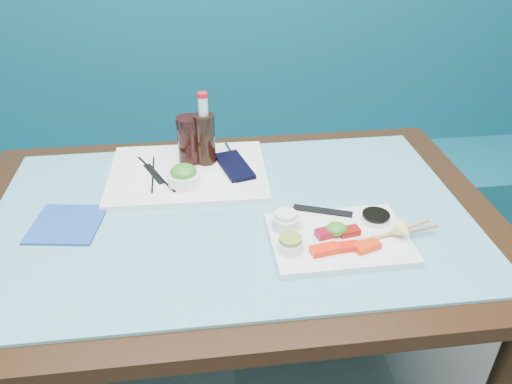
{
  "coord_description": "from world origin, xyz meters",
  "views": [
    {
      "loc": [
        -0.07,
        0.39,
        1.5
      ],
      "look_at": [
        0.07,
        1.47,
        0.8
      ],
      "focal_mm": 35.0,
      "sensor_mm": 36.0,
      "label": 1
    }
  ],
  "objects": [
    {
      "name": "seaweed_garnish",
      "position": [
        0.24,
        1.31,
        0.79
      ],
      "size": [
        0.06,
        0.06,
        0.03
      ],
      "primitive_type": "ellipsoid",
      "rotation": [
        0.0,
        0.0,
        -0.26
      ],
      "color": "#36811D",
      "rests_on": "sashimi_plate"
    },
    {
      "name": "seaweed_bowl",
      "position": [
        -0.12,
        1.58,
        0.79
      ],
      "size": [
        0.11,
        0.11,
        0.04
      ],
      "primitive_type": "cylinder",
      "rotation": [
        0.0,
        0.0,
        0.29
      ],
      "color": "white",
      "rests_on": "serving_tray"
    },
    {
      "name": "chopstick_sleeve",
      "position": [
        0.23,
        1.4,
        0.78
      ],
      "size": [
        0.15,
        0.08,
        0.0
      ],
      "primitive_type": "cube",
      "rotation": [
        0.0,
        0.0,
        -0.36
      ],
      "color": "black",
      "rests_on": "sashimi_plate"
    },
    {
      "name": "lemon_wedge",
      "position": [
        0.39,
        1.27,
        0.8
      ],
      "size": [
        0.05,
        0.05,
        0.04
      ],
      "primitive_type": "cone",
      "rotation": [
        1.57,
        0.0,
        0.34
      ],
      "color": "#FFE278",
      "rests_on": "sashimi_plate"
    },
    {
      "name": "cola_bottle_cap",
      "position": [
        -0.05,
        1.7,
        0.99
      ],
      "size": [
        0.04,
        0.04,
        0.01
      ],
      "primitive_type": "cylinder",
      "rotation": [
        0.0,
        0.0,
        0.29
      ],
      "color": "red",
      "rests_on": "cola_bottle_neck"
    },
    {
      "name": "navy_pouch",
      "position": [
        0.03,
        1.65,
        0.78
      ],
      "size": [
        0.11,
        0.18,
        0.01
      ],
      "primitive_type": "cube",
      "rotation": [
        0.0,
        0.0,
        0.25
      ],
      "color": "black",
      "rests_on": "serving_tray"
    },
    {
      "name": "salmon_mid",
      "position": [
        0.25,
        1.25,
        0.78
      ],
      "size": [
        0.06,
        0.03,
        0.01
      ],
      "primitive_type": "cube",
      "rotation": [
        0.0,
        0.0,
        0.06
      ],
      "color": "#FF170A",
      "rests_on": "sashimi_plate"
    },
    {
      "name": "ramekin_ginger",
      "position": [
        0.13,
        1.35,
        0.79
      ],
      "size": [
        0.08,
        0.08,
        0.03
      ],
      "primitive_type": "cylinder",
      "rotation": [
        0.0,
        0.0,
        -0.21
      ],
      "color": "silver",
      "rests_on": "sashimi_plate"
    },
    {
      "name": "booth_bench",
      "position": [
        0.0,
        2.29,
        0.37
      ],
      "size": [
        3.0,
        0.56,
        1.17
      ],
      "color": "#0F5364",
      "rests_on": "ground"
    },
    {
      "name": "black_chopstick_a",
      "position": [
        -0.21,
        1.64,
        0.78
      ],
      "size": [
        0.01,
        0.2,
        0.01
      ],
      "primitive_type": "cylinder",
      "rotation": [
        1.57,
        0.0,
        0.02
      ],
      "color": "black",
      "rests_on": "serving_tray"
    },
    {
      "name": "ramekin_wasabi",
      "position": [
        0.12,
        1.26,
        0.79
      ],
      "size": [
        0.06,
        0.06,
        0.02
      ],
      "primitive_type": "cylinder",
      "rotation": [
        0.0,
        0.0,
        0.01
      ],
      "color": "white",
      "rests_on": "sashimi_plate"
    },
    {
      "name": "cola_glass",
      "position": [
        -0.1,
        1.71,
        0.85
      ],
      "size": [
        0.09,
        0.09,
        0.14
      ],
      "primitive_type": "cylinder",
      "rotation": [
        0.0,
        0.0,
        -0.38
      ],
      "color": "black",
      "rests_on": "serving_tray"
    },
    {
      "name": "glass_top",
      "position": [
        0.0,
        1.45,
        0.75
      ],
      "size": [
        1.22,
        0.76,
        0.01
      ],
      "primitive_type": "cube",
      "color": "#5EABBD",
      "rests_on": "dining_table"
    },
    {
      "name": "dining_table",
      "position": [
        0.0,
        1.45,
        0.67
      ],
      "size": [
        1.4,
        0.9,
        0.75
      ],
      "color": "black",
      "rests_on": "ground"
    },
    {
      "name": "tuna_right",
      "position": [
        0.27,
        1.3,
        0.78
      ],
      "size": [
        0.05,
        0.04,
        0.02
      ],
      "primitive_type": "cube",
      "rotation": [
        0.0,
        0.0,
        0.17
      ],
      "color": "maroon",
      "rests_on": "sashimi_plate"
    },
    {
      "name": "salmon_left",
      "position": [
        0.2,
        1.24,
        0.78
      ],
      "size": [
        0.07,
        0.04,
        0.02
      ],
      "primitive_type": "cube",
      "rotation": [
        0.0,
        0.0,
        0.17
      ],
      "color": "#FF260A",
      "rests_on": "sashimi_plate"
    },
    {
      "name": "seaweed_salad",
      "position": [
        -0.12,
        1.58,
        0.82
      ],
      "size": [
        0.1,
        0.1,
        0.04
      ],
      "primitive_type": "ellipsoid",
      "rotation": [
        0.0,
        0.0,
        -0.43
      ],
      "color": "#318D20",
      "rests_on": "seaweed_bowl"
    },
    {
      "name": "cola_bottle_body",
      "position": [
        -0.05,
        1.7,
        0.84
      ],
      "size": [
        0.07,
        0.07,
        0.17
      ],
      "primitive_type": "cylinder",
      "rotation": [
        0.0,
        0.0,
        -0.26
      ],
      "color": "black",
      "rests_on": "glass_top"
    },
    {
      "name": "black_chopstick_b",
      "position": [
        -0.2,
        1.64,
        0.78
      ],
      "size": [
        0.12,
        0.21,
        0.01
      ],
      "primitive_type": "cylinder",
      "rotation": [
        1.57,
        0.0,
        0.49
      ],
      "color": "black",
      "rests_on": "serving_tray"
    },
    {
      "name": "sashimi_plate",
      "position": [
        0.25,
        1.3,
        0.77
      ],
      "size": [
        0.33,
        0.24,
        0.02
      ],
      "primitive_type": "cube",
      "rotation": [
        0.0,
        0.0,
        0.01
      ],
      "color": "white",
      "rests_on": "glass_top"
    },
    {
      "name": "salmon_right",
      "position": [
        0.3,
        1.24,
        0.78
      ],
      "size": [
        0.07,
        0.05,
        0.01
      ],
      "primitive_type": "cube",
      "rotation": [
        0.0,
        0.0,
        0.33
      ],
      "color": "#FF320A",
      "rests_on": "sashimi_plate"
    },
    {
      "name": "wooden_chopstick_b",
      "position": [
        0.37,
        1.28,
        0.78
      ],
      "size": [
        0.25,
        0.05,
        0.01
      ],
      "primitive_type": "cylinder",
      "rotation": [
        1.57,
        0.0,
        -1.42
      ],
      "color": "#A3774C",
      "rests_on": "sashimi_plate"
    },
    {
      "name": "soy_fill",
      "position": [
        0.35,
        1.35,
        0.79
      ],
      "size": [
        0.08,
        0.08,
        0.01
      ],
      "primitive_type": "cylinder",
      "rotation": [
        0.0,
        0.0,
        0.22
      ],
      "color": "black",
      "rests_on": "soy_dish"
    },
    {
      "name": "blue_napkin",
      "position": [
        -0.41,
        1.44,
        0.76
      ],
      "size": [
        0.19,
        0.19,
        0.01
      ],
      "primitive_type": "cube",
      "rotation": [
        0.0,
        0.0,
        -0.15
      ],
      "color": "#1C469B",
      "rests_on": "glass_top"
    },
    {
      "name": "ginger_fill",
      "position": [
        0.13,
        1.35,
        0.81
      ],
      "size": [
        0.06,
        0.06,
        0.01
      ],
      "primitive_type": "cylinder",
      "rotation": [
        0.0,
        0.0,
        -0.13
      ],
      "color": "white",
      "rests_on": "ramekin_ginger"
    },
    {
      "name": "fork",
      "position": [
        0.02,
        1.76,
        0.78
      ],
      "size": [
        0.03,
        0.08,
        0.01
      ],
      "primitive_type": "cylinder",
      "rotation": [
        1.57,
        0.0,
        0.18
      ],
      "color": "silver",
      "rests_on": "serving_tray"
    },
    {
      "name": "paper_placemat",
      "position": [
        -0.11,
        1.65,
        0.78
      ],
      "size": [
        0.35,
        0.29,
        0.0
      ],
      "primitive_type": "cube",
      "rotation": [
        0.0,
        0.0,
        -0.28
      ],
      "color": "white",
      "rests_on": "serving_tray"
    },
    {
      "name": "tuna_left",
      "position": [
        0.22,
        1.3,
        0.78
      ],
      "size": [
        0.06,
        0.04,
        0.02
      ],
      "primitive_type": "cube",
      "rotation": [
        0.0,
        0.0,
        0.25
      ],
      "color": "maroon",
      "rests_on": "sashimi_plate"
    },
    {
      "name": "soy_dish",
      "position": [
        0.35,
        1.35,
        0.78
      ],
      "size": [
        0.07,
        0.07,
        0.01
      ],
      "primitive_type": "cylinder",
      "rotation": [
        0.0,
        0.0,
        -0.03
      ],
      "color": "white",
      "rests_on": "sashimi_plate"
    },
    {
      "name": "serving_tray",
      "position": [
        -0.11,
        1.65,
        0.77
      ],
      "size": [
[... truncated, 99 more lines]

